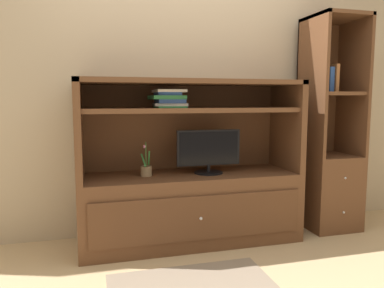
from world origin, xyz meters
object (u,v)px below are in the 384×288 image
upright_book_row (325,78)px  tv_monitor (209,151)px  magazine_stack (169,99)px  bookshelf_tall (329,160)px  media_console (190,189)px  potted_plant (146,170)px

upright_book_row → tv_monitor: bearing=-178.8°
magazine_stack → bookshelf_tall: bookshelf_tall is taller
media_console → magazine_stack: 0.76m
bookshelf_tall → upright_book_row: bookshelf_tall is taller
potted_plant → bookshelf_tall: bookshelf_tall is taller
tv_monitor → upright_book_row: 1.23m
media_console → magazine_stack: media_console is taller
media_console → upright_book_row: (1.22, -0.01, 0.92)m
tv_monitor → potted_plant: (-0.51, 0.02, -0.13)m
tv_monitor → upright_book_row: size_ratio=2.01×
magazine_stack → upright_book_row: 1.41m
magazine_stack → upright_book_row: upright_book_row is taller
media_console → tv_monitor: size_ratio=3.34×
media_console → tv_monitor: bearing=-10.5°
upright_book_row → potted_plant: bearing=180.0°
potted_plant → magazine_stack: magazine_stack is taller
tv_monitor → bookshelf_tall: (1.16, 0.03, -0.13)m
tv_monitor → magazine_stack: 0.53m
magazine_stack → tv_monitor: bearing=-4.0°
tv_monitor → upright_book_row: upright_book_row is taller
media_console → tv_monitor: (0.15, -0.03, 0.31)m
magazine_stack → upright_book_row: (1.40, -0.00, 0.18)m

